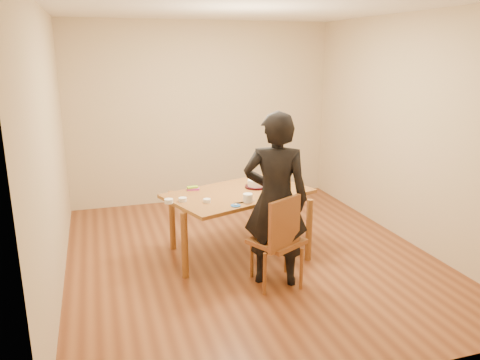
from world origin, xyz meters
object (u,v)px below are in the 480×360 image
object	(u,v)px
person	(276,200)
cake	(256,183)
dining_chair	(276,241)
cake_plate	(256,187)
dining_table	(239,194)

from	to	relation	value
person	cake	bearing A→B (deg)	-72.14
dining_chair	cake_plate	distance (m)	0.94
cake_plate	cake	xyz separation A→B (m)	(0.00, 0.00, 0.04)
dining_table	cake_plate	size ratio (longest dim) A/B	6.00
dining_chair	cake_plate	bearing A→B (deg)	56.28
person	cake_plate	bearing A→B (deg)	-72.14
dining_chair	person	size ratio (longest dim) A/B	0.26
cake_plate	cake	world-z (taller)	cake
dining_table	person	bearing A→B (deg)	-97.94
cake_plate	cake	size ratio (longest dim) A/B	1.32
cake	cake_plate	bearing A→B (deg)	-90.00
dining_table	cake_plate	distance (m)	0.27
dining_chair	cake	xyz separation A→B (m)	(0.09, 0.89, 0.35)
dining_chair	person	xyz separation A→B (m)	(0.00, 0.05, 0.42)
dining_table	cake_plate	world-z (taller)	cake_plate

